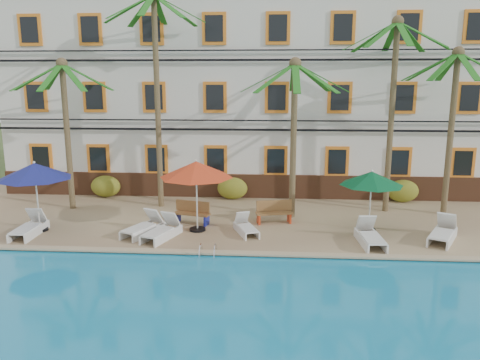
# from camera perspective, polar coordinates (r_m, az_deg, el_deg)

# --- Properties ---
(ground) EXTENTS (100.00, 100.00, 0.00)m
(ground) POSITION_cam_1_polar(r_m,az_deg,el_deg) (17.12, -0.70, -8.67)
(ground) COLOR #384C23
(ground) RESTS_ON ground
(pool_deck) EXTENTS (30.00, 12.00, 0.25)m
(pool_deck) POSITION_cam_1_polar(r_m,az_deg,el_deg) (21.82, 0.37, -3.72)
(pool_deck) COLOR tan
(pool_deck) RESTS_ON ground
(pool_coping) EXTENTS (30.00, 0.35, 0.06)m
(pool_coping) POSITION_cam_1_polar(r_m,az_deg,el_deg) (16.18, -0.97, -8.87)
(pool_coping) COLOR tan
(pool_coping) RESTS_ON pool_deck
(hotel_building) EXTENTS (25.40, 6.44, 10.22)m
(hotel_building) POSITION_cam_1_polar(r_m,az_deg,el_deg) (25.98, 1.09, 10.55)
(hotel_building) COLOR silver
(hotel_building) RESTS_ON pool_deck
(palm_a) EXTENTS (4.45, 4.45, 6.78)m
(palm_a) POSITION_cam_1_polar(r_m,az_deg,el_deg) (22.36, -20.50, 7.78)
(palm_a) COLOR brown
(palm_a) RESTS_ON pool_deck
(palm_b) EXTENTS (4.45, 4.45, 9.67)m
(palm_b) POSITION_cam_1_polar(r_m,az_deg,el_deg) (21.65, -10.16, 12.62)
(palm_b) COLOR brown
(palm_b) RESTS_ON pool_deck
(palm_c) EXTENTS (4.45, 4.45, 6.74)m
(palm_c) POSITION_cam_1_polar(r_m,az_deg,el_deg) (19.72, 6.60, 7.91)
(palm_c) COLOR brown
(palm_c) RESTS_ON pool_deck
(palm_d) EXTENTS (4.45, 4.45, 8.48)m
(palm_d) POSITION_cam_1_polar(r_m,az_deg,el_deg) (21.54, 18.18, 10.43)
(palm_d) COLOR brown
(palm_d) RESTS_ON pool_deck
(palm_e) EXTENTS (4.45, 4.45, 7.19)m
(palm_e) POSITION_cam_1_polar(r_m,az_deg,el_deg) (21.97, 24.55, 8.04)
(palm_e) COLOR brown
(palm_e) RESTS_ON pool_deck
(shrub_left) EXTENTS (1.50, 0.90, 1.10)m
(shrub_left) POSITION_cam_1_polar(r_m,az_deg,el_deg) (24.64, -16.06, -0.74)
(shrub_left) COLOR #325C1A
(shrub_left) RESTS_ON pool_deck
(shrub_mid) EXTENTS (1.50, 0.90, 1.10)m
(shrub_mid) POSITION_cam_1_polar(r_m,az_deg,el_deg) (23.24, -0.94, -1.02)
(shrub_mid) COLOR #325C1A
(shrub_mid) RESTS_ON pool_deck
(shrub_right) EXTENTS (1.50, 0.90, 1.10)m
(shrub_right) POSITION_cam_1_polar(r_m,az_deg,el_deg) (24.02, 19.23, -1.27)
(shrub_right) COLOR #325C1A
(shrub_right) RESTS_ON pool_deck
(umbrella_blue) EXTENTS (2.79, 2.79, 2.78)m
(umbrella_blue) POSITION_cam_1_polar(r_m,az_deg,el_deg) (19.63, -23.74, 0.96)
(umbrella_blue) COLOR black
(umbrella_blue) RESTS_ON pool_deck
(umbrella_red) EXTENTS (2.86, 2.86, 2.85)m
(umbrella_red) POSITION_cam_1_polar(r_m,az_deg,el_deg) (18.04, -5.35, 1.24)
(umbrella_red) COLOR black
(umbrella_red) RESTS_ON pool_deck
(umbrella_green) EXTENTS (2.45, 2.45, 2.45)m
(umbrella_green) POSITION_cam_1_polar(r_m,az_deg,el_deg) (18.72, 15.74, 0.15)
(umbrella_green) COLOR black
(umbrella_green) RESTS_ON pool_deck
(lounger_a) EXTENTS (0.75, 1.99, 0.93)m
(lounger_a) POSITION_cam_1_polar(r_m,az_deg,el_deg) (19.71, -24.29, -5.27)
(lounger_a) COLOR silver
(lounger_a) RESTS_ON pool_deck
(lounger_b) EXTENTS (1.43, 2.05, 0.92)m
(lounger_b) POSITION_cam_1_polar(r_m,az_deg,el_deg) (18.42, -11.67, -5.62)
(lounger_b) COLOR silver
(lounger_b) RESTS_ON pool_deck
(lounger_c) EXTENTS (1.29, 2.05, 0.91)m
(lounger_c) POSITION_cam_1_polar(r_m,az_deg,el_deg) (17.85, -9.49, -6.11)
(lounger_c) COLOR silver
(lounger_c) RESTS_ON pool_deck
(lounger_d) EXTENTS (1.13, 1.74, 0.77)m
(lounger_d) POSITION_cam_1_polar(r_m,az_deg,el_deg) (18.16, 0.72, -5.76)
(lounger_d) COLOR silver
(lounger_d) RESTS_ON pool_deck
(lounger_e) EXTENTS (0.85, 2.05, 0.95)m
(lounger_e) POSITION_cam_1_polar(r_m,az_deg,el_deg) (17.62, 15.57, -6.60)
(lounger_e) COLOR silver
(lounger_e) RESTS_ON pool_deck
(lounger_f) EXTENTS (1.62, 2.13, 0.96)m
(lounger_f) POSITION_cam_1_polar(r_m,az_deg,el_deg) (18.85, 23.49, -5.94)
(lounger_f) COLOR silver
(lounger_f) RESTS_ON pool_deck
(bench_left) EXTENTS (1.57, 0.84, 0.93)m
(bench_left) POSITION_cam_1_polar(r_m,az_deg,el_deg) (19.46, -5.78, -3.93)
(bench_left) COLOR olive
(bench_left) RESTS_ON pool_deck
(bench_right) EXTENTS (1.57, 0.78, 0.93)m
(bench_right) POSITION_cam_1_polar(r_m,az_deg,el_deg) (19.50, 4.13, -3.87)
(bench_right) COLOR olive
(bench_right) RESTS_ON pool_deck
(pool_ladder) EXTENTS (0.54, 0.74, 0.74)m
(pool_ladder) POSITION_cam_1_polar(r_m,az_deg,el_deg) (16.19, -3.93, -9.01)
(pool_ladder) COLOR silver
(pool_ladder) RESTS_ON ground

